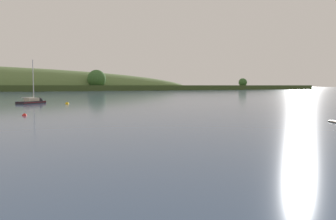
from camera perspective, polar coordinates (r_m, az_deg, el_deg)
sailboat_midwater_white at (r=76.21m, az=-22.14°, el=1.23°), size 6.83×5.96×10.45m
mooring_buoy_midchannel at (r=71.23m, az=-17.09°, el=0.99°), size 0.79×0.79×0.87m
mooring_buoy_far_upstream at (r=45.83m, az=-23.64°, el=-0.92°), size 0.58×0.58×0.66m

